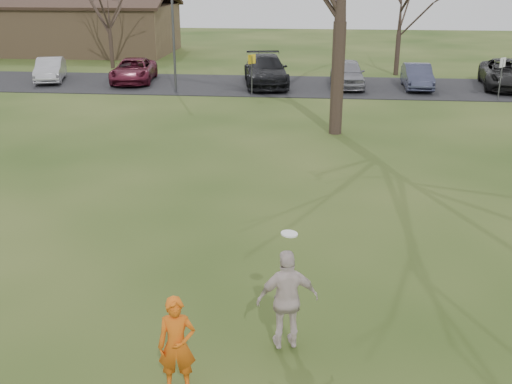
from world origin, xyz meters
TOP-DOWN VIEW (x-y plane):
  - ground at (0.00, 0.00)m, footprint 120.00×120.00m
  - parking_strip at (0.00, 25.00)m, footprint 62.00×6.50m
  - player_defender at (-0.71, -0.66)m, footprint 0.61×0.44m
  - car_1 at (-13.81, 25.08)m, footprint 2.44×4.17m
  - car_2 at (-9.02, 25.24)m, footprint 2.71×4.90m
  - car_3 at (-1.55, 24.99)m, footprint 3.05×5.79m
  - car_4 at (2.86, 24.90)m, footprint 1.84×4.31m
  - car_5 at (6.53, 24.84)m, footprint 1.40×3.89m
  - car_6 at (11.31, 25.44)m, footprint 3.20×5.65m
  - catching_play at (0.86, 0.50)m, footprint 1.08×0.66m
  - building at (-20.00, 38.00)m, footprint 20.60×8.50m
  - lamp_post at (-6.00, 22.50)m, footprint 0.34×0.34m
  - sign_yellow at (-2.00, 22.00)m, footprint 0.35×0.35m
  - sign_white at (10.00, 22.00)m, footprint 0.35×0.35m
  - small_tree_row at (4.38, 30.06)m, footprint 55.00×5.90m

SIDE VIEW (x-z plane):
  - ground at x=0.00m, z-range 0.00..0.00m
  - parking_strip at x=0.00m, z-range 0.00..0.04m
  - car_5 at x=6.53m, z-range 0.04..1.31m
  - car_2 at x=-9.02m, z-range 0.04..1.34m
  - car_1 at x=-13.81m, z-range 0.04..1.34m
  - car_4 at x=2.86m, z-range 0.04..1.49m
  - player_defender at x=-0.71m, z-range 0.00..1.55m
  - car_6 at x=11.31m, z-range 0.04..1.53m
  - car_3 at x=-1.55m, z-range 0.04..1.64m
  - catching_play at x=0.86m, z-range -0.02..1.95m
  - sign_yellow at x=-2.00m, z-range 0.41..2.49m
  - sign_white at x=10.00m, z-range 0.41..2.49m
  - building at x=-20.00m, z-range -0.64..4.50m
  - small_tree_row at x=4.38m, z-range -0.36..8.14m
  - lamp_post at x=-6.00m, z-range 0.83..7.10m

